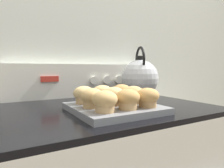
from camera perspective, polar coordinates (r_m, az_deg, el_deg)
name	(u,v)px	position (r m, az deg, el deg)	size (l,w,h in m)	color
wall_back	(77,39)	(1.15, -9.85, 12.52)	(8.00, 0.05, 2.40)	silver
control_panel	(82,80)	(1.09, -8.59, 1.04)	(0.78, 0.07, 0.17)	silver
muffin_pan	(114,108)	(0.72, 0.63, -6.91)	(0.29, 0.29, 0.02)	slate
muffin_r0_c0	(105,101)	(0.60, -2.09, -4.92)	(0.08, 0.08, 0.07)	tan
muffin_r0_c1	(128,99)	(0.64, 4.55, -4.30)	(0.08, 0.08, 0.07)	tan
muffin_r0_c2	(148,97)	(0.69, 10.14, -3.77)	(0.08, 0.08, 0.07)	#A37A4C
muffin_r1_c0	(92,98)	(0.67, -5.75, -3.94)	(0.08, 0.08, 0.07)	tan
muffin_r1_c1	(114,96)	(0.71, 0.52, -3.44)	(0.08, 0.08, 0.07)	olive
muffin_r1_c2	(133,94)	(0.75, 6.14, -3.00)	(0.08, 0.08, 0.07)	olive
muffin_r2_c0	(84,95)	(0.75, -8.07, -3.04)	(0.08, 0.08, 0.07)	tan
muffin_r2_c1	(103,93)	(0.78, -2.72, -2.67)	(0.08, 0.08, 0.07)	#A37A4C
muffin_r2_c2	(122,92)	(0.83, 2.75, -2.30)	(0.08, 0.08, 0.07)	#A37A4C
tea_kettle	(140,78)	(1.08, 7.92, 1.85)	(0.20, 0.23, 0.27)	silver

